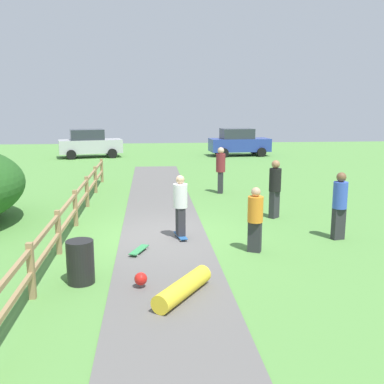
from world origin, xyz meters
The scene contains 13 objects.
ground_plane centered at (0.00, 0.00, 0.00)m, with size 60.00×60.00×0.00m, color #568E42.
asphalt_path centered at (0.00, 0.00, 0.01)m, with size 2.40×28.00×0.02m, color #605E5B.
wooden_fence centered at (-2.60, 0.00, 0.67)m, with size 0.12×18.12×1.10m.
trash_bin centered at (-1.80, -3.17, 0.45)m, with size 0.56×0.56×0.90m, color black.
skater_riding centered at (0.45, -0.31, 0.98)m, with size 0.44×0.82×1.73m.
skater_fallen centered at (0.17, -4.07, 0.20)m, with size 1.55×1.61×0.36m.
skateboard_loose centered at (-0.65, -1.43, 0.09)m, with size 0.49×0.82×0.08m.
bystander_maroon centered at (2.53, 5.87, 1.06)m, with size 0.47×0.47×1.89m.
bystander_blue centered at (4.71, -0.75, 1.02)m, with size 0.45×0.45×1.84m.
bystander_black centered at (3.62, 1.67, 1.04)m, with size 0.54×0.54×1.88m.
bystander_orange centered at (2.21, -1.57, 0.90)m, with size 0.51×0.51×1.63m.
parked_car_silver centered at (-4.43, 19.13, 0.96)m, with size 4.47×2.66×1.92m.
parked_car_blue centered at (5.96, 19.13, 0.96)m, with size 4.31×2.24×1.92m.
Camera 1 is at (-0.35, -11.99, 3.62)m, focal length 41.69 mm.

